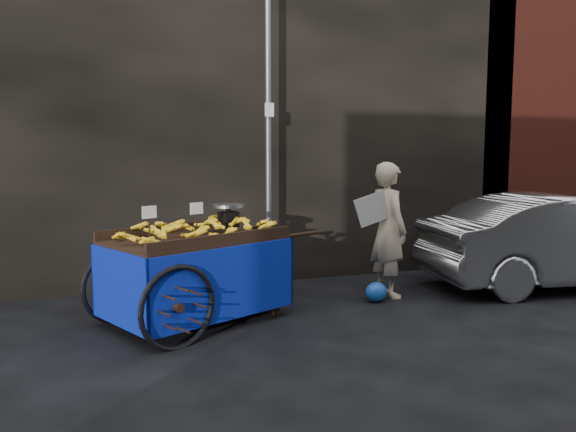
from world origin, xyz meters
name	(u,v)px	position (x,y,z in m)	size (l,w,h in m)	color
ground	(277,315)	(0.00, 0.00, 0.00)	(80.00, 80.00, 0.00)	black
building_wall	(250,110)	(0.39, 2.60, 2.50)	(13.50, 2.00, 5.00)	black
street_pole	(268,140)	(0.30, 1.30, 2.01)	(0.12, 0.10, 4.00)	slate
banana_cart	(191,247)	(-0.96, 0.03, 0.83)	(2.71, 2.03, 1.35)	black
vendor	(388,230)	(1.60, 0.35, 0.86)	(0.76, 0.67, 1.72)	#C3AD91
plastic_bag	(376,292)	(1.33, 0.12, 0.12)	(0.28, 0.22, 0.25)	#184FB5
parked_car	(565,241)	(4.13, 0.00, 0.64)	(1.35, 3.86, 1.27)	#B8B9BF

